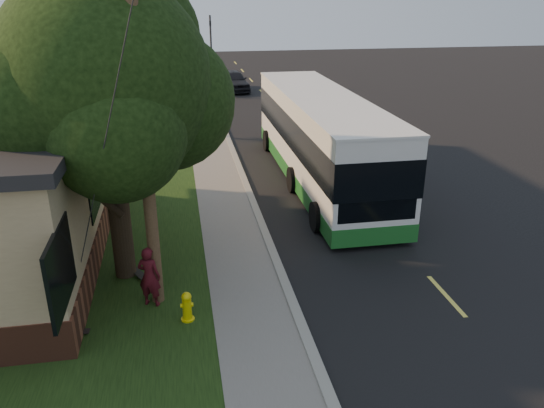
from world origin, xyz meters
The scene contains 16 objects.
ground centered at (0.00, 0.00, 0.00)m, with size 120.00×120.00×0.00m, color black.
road centered at (4.00, 10.00, 0.01)m, with size 8.00×80.00×0.01m, color black.
curb centered at (0.00, 10.00, 0.06)m, with size 0.25×80.00×0.12m, color gray.
sidewalk centered at (-1.00, 10.00, 0.04)m, with size 2.00×80.00×0.08m, color slate.
grass_verge centered at (-4.50, 10.00, 0.04)m, with size 5.00×80.00×0.07m, color black.
fire_hydrant centered at (-2.60, 0.00, 0.43)m, with size 0.32×0.32×0.74m.
utility_pole centered at (-3.31, 0.99, 4.63)m, with size 2.86×3.21×9.07m.
leafy_tree centered at (-4.17, 2.65, 5.17)m, with size 6.30×6.00×7.80m.
bare_tree_near centered at (-3.50, 18.00, 2.15)m, with size 1.38×1.21×4.31m.
bare_tree_far centered at (-3.00, 30.00, 2.00)m, with size 1.38×1.21×4.03m.
traffic_signal centered at (0.50, 34.00, 3.16)m, with size 0.18×0.22×5.50m.
transit_bus centered at (3.07, 9.22, 1.88)m, with size 3.01×13.05×3.53m.
skateboarder centered at (-3.46, 0.83, 0.85)m, with size 0.57×0.38×1.57m, color #460E16.
skateboard_main centered at (-3.82, 2.28, 0.13)m, with size 0.62×0.88×0.08m.
skateboard_spare centered at (-5.20, -0.11, 0.12)m, with size 0.79×0.27×0.07m.
distant_car centered at (1.88, 30.88, 0.80)m, with size 1.89×4.69×1.60m, color black.
Camera 1 is at (-2.51, -10.81, 7.32)m, focal length 35.00 mm.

